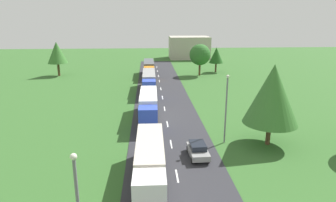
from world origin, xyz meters
TOP-DOWN VIEW (x-y plane):
  - road at (0.00, 24.50)m, footprint 10.00×140.00m
  - lane_marking_centre at (0.00, 21.47)m, footprint 0.16×122.74m
  - truck_lead at (-2.53, 16.98)m, footprint 2.62×11.95m
  - truck_second at (-2.61, 34.49)m, footprint 2.64×12.04m
  - truck_third at (-2.45, 51.63)m, footprint 2.55×13.47m
  - truck_fourth at (-2.39, 67.82)m, footprint 2.57×13.47m
  - car_third at (2.61, 21.99)m, footprint 2.04×3.99m
  - lamppost_second at (6.41, 25.58)m, footprint 0.36×0.36m
  - tree_oak at (10.70, 68.37)m, footprint 5.37×5.37m
  - tree_maple at (11.43, 24.81)m, footprint 6.26×6.26m
  - tree_pine at (-25.56, 70.13)m, footprint 4.91×4.91m
  - tree_elm at (15.93, 72.65)m, footprint 3.81×3.81m
  - distant_building at (12.44, 101.82)m, footprint 14.18×10.77m

SIDE VIEW (x-z plane):
  - road at x=0.00m, z-range 0.00..0.06m
  - lane_marking_centre at x=0.00m, z-range 0.06..0.07m
  - car_third at x=2.61m, z-range 0.09..1.59m
  - truck_lead at x=-2.53m, z-range 0.35..3.92m
  - truck_fourth at x=-2.39m, z-range 0.32..4.00m
  - truck_third at x=-2.45m, z-range 0.34..4.03m
  - truck_second at x=-2.61m, z-range 0.32..4.05m
  - distant_building at x=12.44m, z-range 0.00..7.86m
  - lamppost_second at x=6.41m, z-range 0.48..8.73m
  - tree_elm at x=15.93m, z-range 1.25..7.99m
  - tree_oak at x=10.70m, z-range 1.32..9.36m
  - tree_pine at x=-25.56m, z-range 1.60..10.27m
  - tree_maple at x=11.43m, z-range 1.31..10.85m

